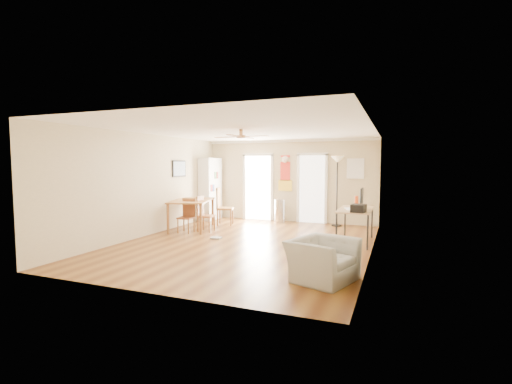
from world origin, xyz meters
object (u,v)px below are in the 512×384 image
at_px(dining_chair_right_b, 206,214).
at_px(computer_desk, 355,226).
at_px(torchiere_lamp, 337,191).
at_px(wastebasket_a, 304,248).
at_px(printer, 359,208).
at_px(armchair, 322,260).
at_px(wastebasket_b, 339,246).
at_px(dining_chair_near, 186,216).
at_px(dining_chair_right_a, 225,206).
at_px(dining_table, 192,214).
at_px(trash_can, 280,211).
at_px(bookshelf, 210,189).

height_order(dining_chair_right_b, computer_desk, dining_chair_right_b).
relative_size(torchiere_lamp, wastebasket_a, 6.57).
xyz_separation_m(printer, armchair, (-0.30, -2.47, -0.55)).
bearing_deg(printer, wastebasket_b, -108.30).
distance_m(dining_chair_right_b, dining_chair_near, 0.55).
bearing_deg(armchair, dining_chair_right_a, 61.20).
xyz_separation_m(computer_desk, wastebasket_b, (-0.20, -1.21, -0.24)).
bearing_deg(wastebasket_b, printer, 63.69).
distance_m(dining_table, dining_chair_right_b, 0.58).
height_order(trash_can, torchiere_lamp, torchiere_lamp).
bearing_deg(wastebasket_b, armchair, -89.55).
bearing_deg(torchiere_lamp, bookshelf, -176.67).
height_order(torchiere_lamp, printer, torchiere_lamp).
bearing_deg(armchair, computer_desk, 15.70).
bearing_deg(dining_chair_right_a, wastebasket_a, -148.36).
bearing_deg(trash_can, dining_chair_near, -125.28).
xyz_separation_m(dining_table, printer, (4.60, -0.68, 0.46)).
bearing_deg(wastebasket_a, bookshelf, 138.83).
xyz_separation_m(wastebasket_b, armchair, (0.01, -1.83, 0.18)).
height_order(printer, armchair, printer).
xyz_separation_m(dining_chair_right_a, trash_can, (1.39, 1.04, -0.20)).
height_order(bookshelf, dining_chair_right_b, bookshelf).
height_order(dining_table, wastebasket_b, dining_table).
bearing_deg(torchiere_lamp, dining_chair_right_b, -145.49).
xyz_separation_m(wastebasket_a, armchair, (0.63, -1.39, 0.17)).
height_order(dining_chair_right_a, dining_chair_right_b, dining_chair_right_a).
bearing_deg(torchiere_lamp, dining_table, -151.52).
relative_size(bookshelf, computer_desk, 1.38).
distance_m(wastebasket_a, wastebasket_b, 0.76).
xyz_separation_m(printer, wastebasket_a, (-0.93, -1.08, -0.72)).
relative_size(dining_table, armchair, 1.65).
bearing_deg(computer_desk, torchiere_lamp, 109.71).
distance_m(trash_can, computer_desk, 3.33).
xyz_separation_m(dining_chair_right_b, dining_chair_near, (-0.42, -0.36, -0.02)).
relative_size(dining_chair_right_b, printer, 2.86).
height_order(bookshelf, torchiere_lamp, torchiere_lamp).
xyz_separation_m(dining_chair_right_a, dining_chair_right_b, (0.00, -1.16, -0.08)).
relative_size(dining_chair_near, wastebasket_b, 3.01).
relative_size(computer_desk, wastebasket_b, 4.91).
relative_size(dining_table, dining_chair_right_b, 1.74).
relative_size(bookshelf, dining_chair_right_a, 1.81).
bearing_deg(wastebasket_b, trash_can, 124.85).
xyz_separation_m(computer_desk, printer, (0.12, -0.57, 0.48)).
bearing_deg(printer, wastebasket_a, -122.71).
relative_size(dining_chair_right_a, torchiere_lamp, 0.54).
height_order(dining_chair_right_b, trash_can, dining_chair_right_b).
distance_m(bookshelf, printer, 5.55).
distance_m(printer, wastebasket_a, 1.59).
bearing_deg(wastebasket_a, printer, 49.28).
bearing_deg(bookshelf, computer_desk, -3.26).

